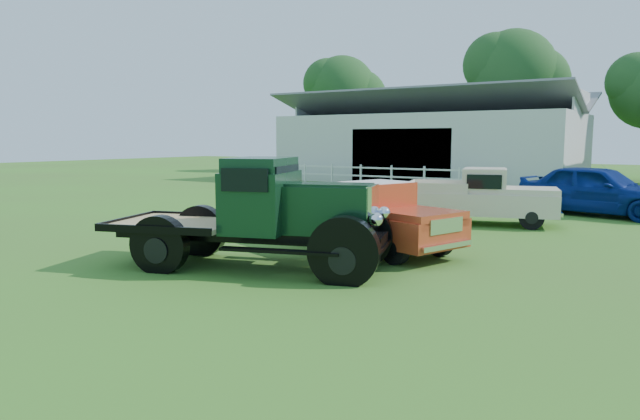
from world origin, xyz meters
The scene contains 9 objects.
ground centered at (0.00, 0.00, 0.00)m, with size 120.00×120.00×0.00m, color #476627.
shed_left centered at (-7.00, 26.00, 2.80)m, with size 18.80×10.20×5.60m, color silver, non-canonical shape.
fence_rail centered at (-8.00, 20.00, 0.60)m, with size 14.20×0.16×1.20m, color white, non-canonical shape.
tree_a centered at (-18.00, 33.00, 5.25)m, with size 6.30×6.30×10.50m, color #275422, non-canonical shape.
tree_b centered at (-4.00, 34.00, 5.75)m, with size 6.90×6.90×11.50m, color #275422, non-canonical shape.
vintage_flatbed centered at (-0.22, -0.58, 1.14)m, with size 5.77×2.29×2.29m, color #11321D, non-canonical shape.
red_pickup centered at (0.95, 2.38, 0.84)m, with size 4.61×1.77×1.68m, color #C33F21, non-canonical shape.
white_pickup centered at (1.81, 8.09, 0.86)m, with size 4.71×1.82×1.73m, color beige, non-canonical shape.
misc_car_blue centered at (4.62, 12.38, 0.90)m, with size 2.12×5.27×1.79m, color navy.
Camera 1 is at (7.19, -9.68, 2.64)m, focal length 32.00 mm.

